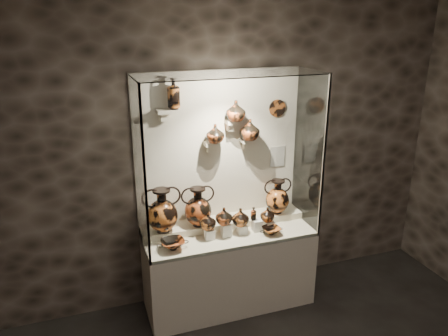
% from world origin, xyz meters
% --- Properties ---
extents(wall_back, '(5.00, 0.02, 3.20)m').
position_xyz_m(wall_back, '(0.00, 2.50, 1.60)').
color(wall_back, black).
rests_on(wall_back, ground).
extents(plinth, '(1.70, 0.60, 0.80)m').
position_xyz_m(plinth, '(0.00, 2.18, 0.40)').
color(plinth, beige).
rests_on(plinth, floor).
extents(front_tier, '(1.68, 0.58, 0.03)m').
position_xyz_m(front_tier, '(0.00, 2.18, 0.82)').
color(front_tier, beige).
rests_on(front_tier, plinth).
extents(rear_tier, '(1.70, 0.25, 0.10)m').
position_xyz_m(rear_tier, '(0.00, 2.35, 0.85)').
color(rear_tier, beige).
rests_on(rear_tier, plinth).
extents(back_panel, '(1.70, 0.03, 1.60)m').
position_xyz_m(back_panel, '(0.00, 2.50, 1.60)').
color(back_panel, beige).
rests_on(back_panel, plinth).
extents(glass_front, '(1.70, 0.01, 1.60)m').
position_xyz_m(glass_front, '(0.00, 1.88, 1.60)').
color(glass_front, white).
rests_on(glass_front, plinth).
extents(glass_left, '(0.01, 0.60, 1.60)m').
position_xyz_m(glass_left, '(-0.85, 2.18, 1.60)').
color(glass_left, white).
rests_on(glass_left, plinth).
extents(glass_right, '(0.01, 0.60, 1.60)m').
position_xyz_m(glass_right, '(0.85, 2.18, 1.60)').
color(glass_right, white).
rests_on(glass_right, plinth).
extents(glass_top, '(1.70, 0.60, 0.01)m').
position_xyz_m(glass_top, '(0.00, 2.18, 2.40)').
color(glass_top, white).
rests_on(glass_top, back_panel).
extents(frame_post_left, '(0.02, 0.02, 1.60)m').
position_xyz_m(frame_post_left, '(-0.84, 1.89, 1.60)').
color(frame_post_left, gray).
rests_on(frame_post_left, plinth).
extents(frame_post_right, '(0.02, 0.02, 1.60)m').
position_xyz_m(frame_post_right, '(0.84, 1.89, 1.60)').
color(frame_post_right, gray).
rests_on(frame_post_right, plinth).
extents(pedestal_a, '(0.09, 0.09, 0.10)m').
position_xyz_m(pedestal_a, '(-0.22, 2.13, 0.88)').
color(pedestal_a, silver).
rests_on(pedestal_a, front_tier).
extents(pedestal_b, '(0.09, 0.09, 0.13)m').
position_xyz_m(pedestal_b, '(-0.05, 2.13, 0.90)').
color(pedestal_b, silver).
rests_on(pedestal_b, front_tier).
extents(pedestal_c, '(0.09, 0.09, 0.09)m').
position_xyz_m(pedestal_c, '(0.12, 2.13, 0.88)').
color(pedestal_c, silver).
rests_on(pedestal_c, front_tier).
extents(pedestal_d, '(0.09, 0.09, 0.12)m').
position_xyz_m(pedestal_d, '(0.28, 2.13, 0.89)').
color(pedestal_d, silver).
rests_on(pedestal_d, front_tier).
extents(pedestal_e, '(0.09, 0.09, 0.08)m').
position_xyz_m(pedestal_e, '(0.42, 2.13, 0.87)').
color(pedestal_e, silver).
rests_on(pedestal_e, front_tier).
extents(bracket_ul, '(0.14, 0.12, 0.04)m').
position_xyz_m(bracket_ul, '(-0.55, 2.42, 2.05)').
color(bracket_ul, beige).
rests_on(bracket_ul, back_panel).
extents(bracket_ca, '(0.14, 0.12, 0.04)m').
position_xyz_m(bracket_ca, '(-0.10, 2.42, 1.70)').
color(bracket_ca, beige).
rests_on(bracket_ca, back_panel).
extents(bracket_cb, '(0.10, 0.12, 0.04)m').
position_xyz_m(bracket_cb, '(0.10, 2.42, 1.90)').
color(bracket_cb, beige).
rests_on(bracket_cb, back_panel).
extents(bracket_cc, '(0.14, 0.12, 0.04)m').
position_xyz_m(bracket_cc, '(0.28, 2.42, 1.70)').
color(bracket_cc, beige).
rests_on(bracket_cc, back_panel).
extents(amphora_left, '(0.46, 0.46, 0.44)m').
position_xyz_m(amphora_left, '(-0.64, 2.29, 1.12)').
color(amphora_left, '#BD6024').
rests_on(amphora_left, rear_tier).
extents(amphora_mid, '(0.39, 0.39, 0.40)m').
position_xyz_m(amphora_mid, '(-0.28, 2.31, 1.10)').
color(amphora_mid, '#A8461D').
rests_on(amphora_mid, rear_tier).
extents(amphora_right, '(0.33, 0.33, 0.37)m').
position_xyz_m(amphora_right, '(0.59, 2.32, 1.08)').
color(amphora_right, '#BD6024').
rests_on(amphora_right, rear_tier).
extents(jug_a, '(0.17, 0.17, 0.17)m').
position_xyz_m(jug_a, '(-0.23, 2.15, 1.01)').
color(jug_a, '#BD6024').
rests_on(jug_a, pedestal_a).
extents(jug_b, '(0.18, 0.18, 0.17)m').
position_xyz_m(jug_b, '(-0.07, 2.13, 1.05)').
color(jug_b, '#A8461D').
rests_on(jug_b, pedestal_b).
extents(jug_c, '(0.22, 0.22, 0.18)m').
position_xyz_m(jug_c, '(0.10, 2.13, 1.01)').
color(jug_c, '#BD6024').
rests_on(jug_c, pedestal_c).
extents(jug_e, '(0.16, 0.16, 0.15)m').
position_xyz_m(jug_e, '(0.40, 2.15, 0.99)').
color(jug_e, '#BD6024').
rests_on(jug_e, pedestal_e).
extents(lekythos_small, '(0.07, 0.07, 0.15)m').
position_xyz_m(lekythos_small, '(0.24, 2.15, 1.03)').
color(lekythos_small, '#A8461D').
rests_on(lekythos_small, pedestal_d).
extents(kylix_left, '(0.32, 0.29, 0.11)m').
position_xyz_m(kylix_left, '(-0.60, 2.05, 0.89)').
color(kylix_left, '#A8461D').
rests_on(kylix_left, front_tier).
extents(kylix_right, '(0.24, 0.20, 0.09)m').
position_xyz_m(kylix_right, '(0.38, 2.01, 0.88)').
color(kylix_right, '#BD6024').
rests_on(kylix_right, front_tier).
extents(lekythos_tall, '(0.14, 0.14, 0.32)m').
position_xyz_m(lekythos_tall, '(-0.46, 2.41, 2.23)').
color(lekythos_tall, '#BD6024').
rests_on(lekythos_tall, bracket_ul).
extents(ovoid_vase_a, '(0.22, 0.22, 0.18)m').
position_xyz_m(ovoid_vase_a, '(-0.07, 2.38, 1.81)').
color(ovoid_vase_a, '#A8461D').
rests_on(ovoid_vase_a, bracket_ca).
extents(ovoid_vase_b, '(0.23, 0.23, 0.20)m').
position_xyz_m(ovoid_vase_b, '(0.13, 2.37, 2.02)').
color(ovoid_vase_b, '#A8461D').
rests_on(ovoid_vase_b, bracket_cb).
extents(ovoid_vase_c, '(0.20, 0.20, 0.21)m').
position_xyz_m(ovoid_vase_c, '(0.28, 2.37, 1.82)').
color(ovoid_vase_c, '#A8461D').
rests_on(ovoid_vase_c, bracket_cc).
extents(wall_plate, '(0.18, 0.02, 0.18)m').
position_xyz_m(wall_plate, '(0.62, 2.47, 1.99)').
color(wall_plate, brown).
rests_on(wall_plate, back_panel).
extents(info_placard, '(0.17, 0.01, 0.22)m').
position_xyz_m(info_placard, '(0.64, 2.47, 1.47)').
color(info_placard, beige).
rests_on(info_placard, back_panel).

